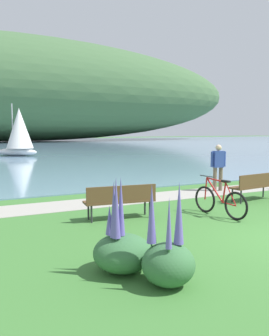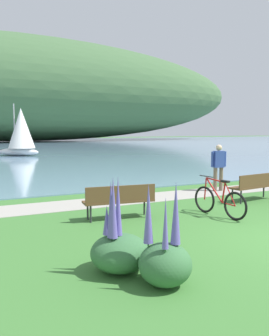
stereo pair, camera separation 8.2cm
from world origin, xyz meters
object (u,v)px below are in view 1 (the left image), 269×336
at_px(park_bench_near_camera, 255,184).
at_px(sailboat_nearest_to_shore, 19,131).
at_px(person_at_shoreline, 218,165).
at_px(bicycle_leaning_near_bench, 220,201).
at_px(park_bench_further_along, 120,199).

relative_size(park_bench_near_camera, sailboat_nearest_to_shore, 0.42).
height_order(park_bench_near_camera, person_at_shoreline, person_at_shoreline).
distance_m(bicycle_leaning_near_bench, sailboat_nearest_to_shore, 24.38).
bearing_deg(person_at_shoreline, sailboat_nearest_to_shore, 100.20).
bearing_deg(park_bench_near_camera, person_at_shoreline, 86.61).
xyz_separation_m(park_bench_near_camera, sailboat_nearest_to_shore, (-3.70, 23.18, 1.60)).
xyz_separation_m(person_at_shoreline, sailboat_nearest_to_shore, (-3.82, 21.22, 1.14)).
height_order(park_bench_further_along, sailboat_nearest_to_shore, sailboat_nearest_to_shore).
distance_m(person_at_shoreline, sailboat_nearest_to_shore, 21.59).
xyz_separation_m(park_bench_further_along, bicycle_leaning_near_bench, (2.46, -0.84, -0.12)).
xyz_separation_m(park_bench_near_camera, bicycle_leaning_near_bench, (-2.35, -1.11, -0.12)).
bearing_deg(sailboat_nearest_to_shore, park_bench_further_along, -92.70).
relative_size(park_bench_near_camera, park_bench_further_along, 1.00).
height_order(park_bench_near_camera, sailboat_nearest_to_shore, sailboat_nearest_to_shore).
bearing_deg(park_bench_near_camera, park_bench_further_along, -176.80).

